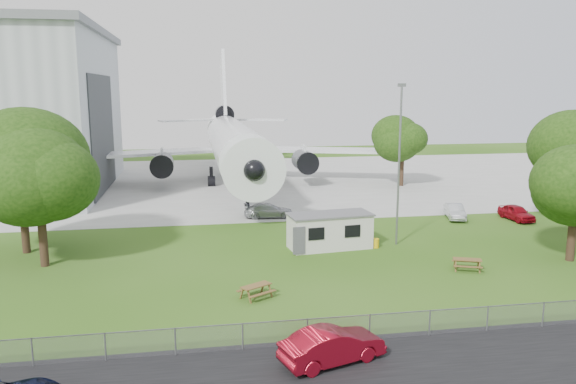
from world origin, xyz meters
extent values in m
plane|color=#476D25|center=(0.00, 0.00, 0.00)|extent=(160.00, 160.00, 0.00)
cube|color=black|center=(0.00, -13.00, 0.01)|extent=(120.00, 8.00, 0.02)
cube|color=#B7B7B2|center=(0.00, 38.00, 0.01)|extent=(120.00, 46.00, 0.03)
cube|color=#2D3033|center=(-16.93, 33.00, 6.75)|extent=(0.16, 16.00, 12.96)
cylinder|color=white|center=(-2.00, 34.00, 5.10)|extent=(5.40, 34.00, 5.40)
cone|color=white|center=(-2.00, 15.00, 5.10)|extent=(5.40, 5.50, 5.40)
cone|color=white|center=(-2.00, 55.00, 5.90)|extent=(4.86, 9.00, 4.86)
cube|color=white|center=(-14.50, 37.20, 3.90)|extent=(21.36, 10.77, 0.36)
cube|color=white|center=(10.50, 37.20, 3.90)|extent=(21.36, 10.77, 0.36)
cube|color=white|center=(-2.00, 55.00, 11.60)|extent=(0.46, 9.96, 12.17)
cylinder|color=#515459|center=(-10.50, 33.50, 3.00)|extent=(2.50, 4.20, 2.50)
cylinder|color=#515459|center=(6.50, 33.50, 3.00)|extent=(2.50, 4.20, 2.50)
cylinder|color=#515459|center=(-2.00, 54.00, 7.90)|extent=(2.60, 4.50, 2.60)
cylinder|color=black|center=(-2.00, 18.50, 1.20)|extent=(0.36, 0.36, 2.40)
cylinder|color=black|center=(-4.80, 35.00, 1.20)|extent=(0.44, 0.44, 2.40)
cylinder|color=black|center=(0.80, 35.00, 1.20)|extent=(0.44, 0.44, 2.40)
cube|color=beige|center=(2.93, 6.15, 1.25)|extent=(6.25, 3.17, 2.50)
cube|color=#59595B|center=(2.93, 6.15, 2.56)|extent=(6.47, 3.39, 0.12)
cylinder|color=gold|center=(6.33, 5.55, 0.35)|extent=(0.50, 0.50, 0.70)
cube|color=gray|center=(0.00, -9.50, 0.00)|extent=(58.00, 0.04, 1.30)
cylinder|color=slate|center=(8.20, 6.20, 6.00)|extent=(0.16, 0.16, 12.00)
cylinder|color=#382619|center=(-19.10, 8.64, 1.82)|extent=(0.56, 0.56, 3.64)
sphere|color=#345717|center=(-19.10, 8.64, 6.27)|extent=(9.15, 9.15, 9.15)
cylinder|color=#382619|center=(-17.00, 5.10, 1.71)|extent=(0.56, 0.56, 3.41)
sphere|color=#345717|center=(-17.00, 5.10, 5.88)|extent=(7.49, 7.49, 7.49)
cylinder|color=#382619|center=(18.60, 0.24, 1.46)|extent=(0.56, 0.56, 2.92)
sphere|color=#345717|center=(18.60, 0.24, 5.02)|extent=(7.30, 7.30, 7.30)
cylinder|color=#382619|center=(18.14, 31.17, 1.61)|extent=(0.56, 0.56, 3.22)
sphere|color=#345717|center=(18.14, 31.17, 5.54)|extent=(5.91, 5.91, 5.91)
imported|color=maroon|center=(-1.28, -11.32, 0.77)|extent=(4.95, 2.99, 1.54)
imported|color=maroon|center=(21.77, 12.01, 0.68)|extent=(1.86, 4.10, 1.37)
imported|color=silver|center=(16.53, 13.47, 0.66)|extent=(2.39, 4.23, 1.32)
imported|color=#A6A8AD|center=(-0.22, 16.79, 0.66)|extent=(4.61, 2.07, 1.31)
camera|label=1|loc=(-7.00, -33.34, 11.73)|focal=35.00mm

